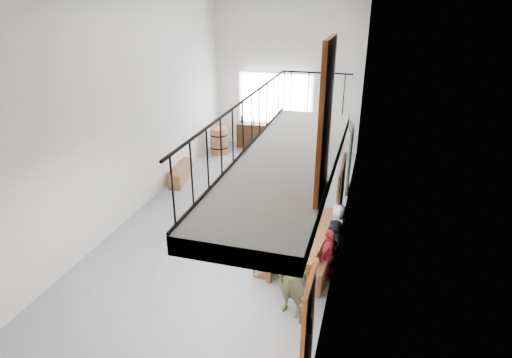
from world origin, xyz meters
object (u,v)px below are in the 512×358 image
(serving_counter, at_px, (260,135))
(bench_inner, at_px, (277,245))
(tasting_table, at_px, (305,233))
(host_standing, at_px, (293,278))
(bicycle_near, at_px, (286,140))
(side_bench, at_px, (181,173))
(oak_barrel, at_px, (219,141))

(serving_counter, bearing_deg, bench_inner, -78.43)
(tasting_table, height_order, host_standing, host_standing)
(bicycle_near, bearing_deg, side_bench, 162.00)
(bench_inner, bearing_deg, tasting_table, -1.03)
(side_bench, bearing_deg, bicycle_near, 54.41)
(side_bench, relative_size, host_standing, 1.06)
(serving_counter, distance_m, host_standing, 9.40)
(tasting_table, height_order, bench_inner, tasting_table)
(side_bench, bearing_deg, tasting_table, -36.41)
(serving_counter, relative_size, host_standing, 1.15)
(bench_inner, xyz_separation_m, side_bench, (-3.95, 3.29, -0.01))
(tasting_table, xyz_separation_m, side_bench, (-4.58, 3.38, -0.48))
(tasting_table, bearing_deg, serving_counter, 120.08)
(tasting_table, distance_m, host_standing, 1.75)
(host_standing, bearing_deg, side_bench, 149.00)
(bicycle_near, bearing_deg, bench_inner, -151.72)
(oak_barrel, bearing_deg, serving_counter, 39.32)
(bench_inner, xyz_separation_m, serving_counter, (-2.35, 7.05, 0.23))
(side_bench, height_order, bicycle_near, bicycle_near)
(side_bench, height_order, serving_counter, serving_counter)
(oak_barrel, xyz_separation_m, host_standing, (4.36, -7.82, 0.29))
(oak_barrel, bearing_deg, host_standing, -60.84)
(bench_inner, distance_m, bicycle_near, 7.10)
(bicycle_near, bearing_deg, serving_counter, 103.39)
(host_standing, bearing_deg, bench_inner, 127.91)
(side_bench, distance_m, host_standing, 6.95)
(side_bench, distance_m, bicycle_near, 4.53)
(side_bench, bearing_deg, host_standing, -47.69)
(oak_barrel, bearing_deg, bench_inner, -58.62)
(tasting_table, xyz_separation_m, host_standing, (0.08, -1.74, 0.06))
(bench_inner, height_order, oak_barrel, oak_barrel)
(side_bench, xyz_separation_m, serving_counter, (1.60, 3.76, 0.24))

